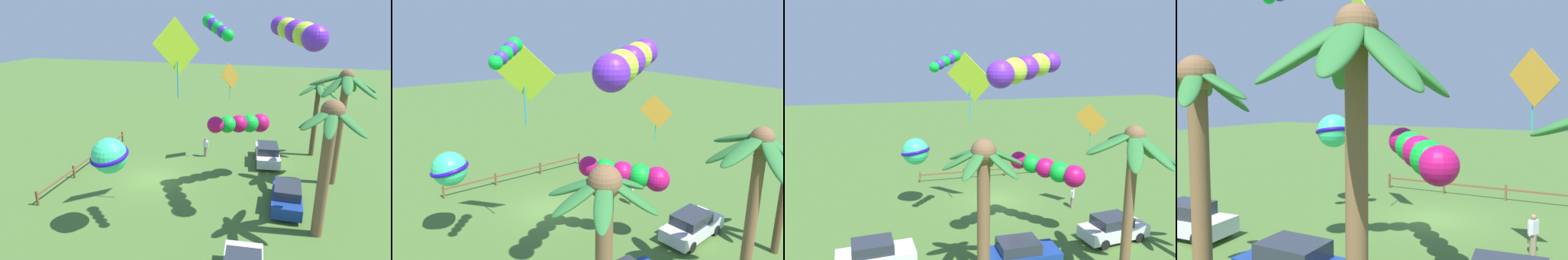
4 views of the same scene
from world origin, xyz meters
The scene contains 14 objects.
ground_plane centered at (0.00, 0.00, 0.00)m, with size 120.00×120.00×0.00m, color #476B2D.
palm_tree_0 centered at (3.75, 10.65, 5.15)m, with size 3.74×3.19×7.24m.
palm_tree_1 centered at (-2.50, 12.12, 5.98)m, with size 4.09×4.30×7.79m.
palm_tree_2 centered at (-7.30, 11.08, 4.69)m, with size 3.46×3.14×6.23m.
rail_fence centered at (-0.57, -5.36, 0.60)m, with size 11.33×0.12×0.95m.
parked_car_1 centered at (1.40, 9.12, 0.75)m, with size 3.90×1.75×1.51m.
parked_car_2 centered at (-4.86, 7.64, 0.75)m, with size 4.07×2.14×1.51m.
spectator_0 centered at (-4.82, 2.72, 0.81)m, with size 0.38×0.50×1.59m.
kite_diamond_0 centered at (-4.86, 4.55, 6.62)m, with size 1.69×1.08×2.75m.
kite_tube_1 centered at (4.40, 5.30, 10.37)m, with size 1.88×1.69×1.15m.
kite_ball_2 centered at (5.79, 0.20, 4.18)m, with size 2.79×2.79×1.81m.
kite_diamond_3 centered at (2.55, 2.84, 9.25)m, with size 2.49×1.83×4.22m.
kite_tube_4 centered at (-1.48, 5.92, 4.09)m, with size 3.54×3.82×1.56m.
kite_tube_5 centered at (1.35, 8.88, 10.07)m, with size 4.27×2.84×1.64m.
Camera 1 is at (19.51, 8.31, 10.78)m, focal length 30.46 mm.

